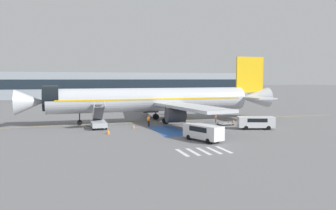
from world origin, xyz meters
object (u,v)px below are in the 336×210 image
Objects in this scene: ground_crew_1 at (216,118)px; baggage_cart at (225,124)px; traffic_cone_1 at (133,126)px; service_van_0 at (203,131)px; fuel_tanker at (148,102)px; terminal_building at (94,85)px; traffic_cone_0 at (108,132)px; airliner at (155,100)px; ground_crew_0 at (149,120)px; traffic_cone_2 at (233,121)px; service_van_1 at (256,122)px; boarding_stairs_forward at (99,122)px; ground_crew_2 at (185,119)px.

baggage_cart is at bearing -139.16° from ground_crew_1.
service_van_0 is at bearing -65.12° from traffic_cone_1.
terminal_building is at bearing 102.86° from fuel_tanker.
service_van_0 is at bearing -39.63° from traffic_cone_0.
traffic_cone_1 is (-6.06, 13.06, -0.95)m from service_van_0.
airliner is 6.02m from ground_crew_0.
ground_crew_1 is 3.22× the size of traffic_cone_2.
traffic_cone_1 is at bearing 139.34° from airliner.
fuel_tanker reaches higher than service_van_1.
baggage_cart is 5.47× the size of traffic_cone_2.
ground_crew_0 is (-14.74, 8.01, -0.14)m from service_van_1.
fuel_tanker reaches higher than ground_crew_0.
terminal_building reaches higher than service_van_1.
traffic_cone_1 is (4.44, 4.36, -0.07)m from traffic_cone_0.
boarding_stairs_forward reaches higher than traffic_cone_2.
traffic_cone_0 is (-21.94, 2.40, -0.82)m from service_van_1.
boarding_stairs_forward is 10.17× the size of traffic_cone_1.
traffic_cone_1 is at bearing 42.87° from ground_crew_0.
airliner is at bearing 62.65° from service_van_1.
fuel_tanker reaches higher than service_van_0.
traffic_cone_2 is (12.90, -4.84, -3.70)m from airliner.
terminal_building reaches higher than fuel_tanker.
fuel_tanker is at bearing -117.22° from service_van_0.
service_van_0 is at bearing 133.86° from baggage_cart.
terminal_building is at bearing 2.66° from airliner.
traffic_cone_2 is at bearing -174.17° from ground_crew_2.
boarding_stairs_forward is at bearing 165.57° from traffic_cone_1.
boarding_stairs_forward is 19.90m from ground_crew_1.
boarding_stairs_forward is at bearing 121.77° from ground_crew_1.
boarding_stairs_forward is at bearing 88.71° from service_van_1.
service_van_0 is at bearing -130.11° from traffic_cone_2.
boarding_stairs_forward reaches higher than fuel_tanker.
airliner reaches higher than traffic_cone_2.
baggage_cart is 1.59× the size of ground_crew_0.
service_van_0 is 13.66m from traffic_cone_0.
airliner is 11.08m from ground_crew_1.
airliner reaches higher than ground_crew_1.
boarding_stairs_forward is 5.42m from traffic_cone_1.
baggage_cart is at bearing -5.42° from traffic_cone_1.
traffic_cone_1 is at bearing 126.96° from ground_crew_1.
terminal_building is (-13.96, 87.91, 4.84)m from baggage_cart.
service_van_1 is (11.44, 6.29, -0.06)m from service_van_0.
service_van_0 is at bearing -177.21° from airliner.
traffic_cone_1 is 1.01× the size of traffic_cone_2.
traffic_cone_0 is at bearing 102.11° from service_van_1.
ground_crew_0 is 11.95m from ground_crew_1.
service_van_1 is (7.14, -38.90, -0.45)m from fuel_tanker.
airliner is at bearing -98.09° from fuel_tanker.
terminal_building reaches higher than ground_crew_0.
service_van_1 is 22.09m from traffic_cone_0.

